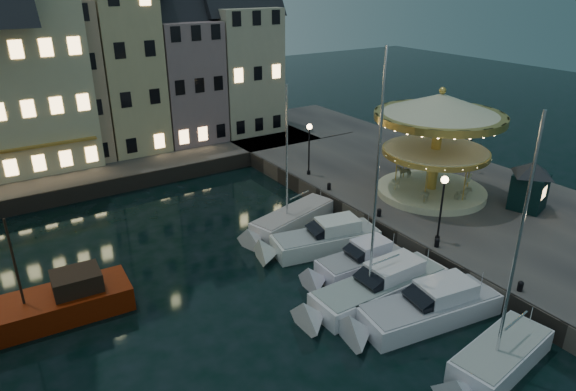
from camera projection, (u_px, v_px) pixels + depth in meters
ground at (354, 305)px, 27.11m from camera, size 160.00×160.00×0.00m
quay_east at (448, 198)px, 38.49m from camera, size 16.00×56.00×1.30m
quay_north at (76, 169)px, 44.45m from camera, size 44.00×12.00×1.30m
quaywall_e at (366, 224)px, 34.48m from camera, size 0.15×44.00×1.30m
quaywall_n at (119, 186)px, 40.82m from camera, size 48.00×0.15×1.30m
streetlamp_b at (442, 199)px, 29.90m from camera, size 0.44×0.44×4.17m
streetlamp_c at (309, 142)px, 40.32m from camera, size 0.44×0.44×4.17m
streetlamp_d at (472, 139)px, 40.96m from camera, size 0.44×0.44×4.17m
bollard_a at (521, 286)px, 25.92m from camera, size 0.30×0.30×0.57m
bollard_b at (437, 242)px, 30.17m from camera, size 0.30×0.30×0.57m
bollard_c at (379, 212)px, 34.02m from camera, size 0.30×0.30×0.57m
bollard_d at (329, 186)px, 38.27m from camera, size 0.30×0.30×0.57m
townhouse_nc at (54, 70)px, 42.80m from camera, size 6.82×8.00×14.80m
townhouse_nd at (123, 59)px, 45.48m from camera, size 5.50×8.00×15.80m
townhouse_ne at (182, 70)px, 48.80m from camera, size 6.16×8.00×12.80m
townhouse_nf at (238, 60)px, 51.63m from camera, size 6.82×8.00×13.80m
motorboat_a at (495, 362)px, 22.32m from camera, size 6.67×2.97×10.97m
motorboat_b at (423, 311)px, 25.58m from camera, size 8.49×3.57×2.15m
motorboat_c at (374, 290)px, 27.23m from camera, size 8.99×2.39×11.98m
motorboat_d at (355, 265)px, 29.63m from camera, size 6.38×2.26×2.15m
motorboat_e at (320, 241)px, 32.33m from camera, size 7.91×3.59×2.15m
motorboat_f at (288, 221)px, 35.15m from camera, size 7.88×3.99×10.50m
red_fishing_boat at (53, 306)px, 25.82m from camera, size 8.08×3.19×6.08m
carousel at (439, 126)px, 35.57m from camera, size 8.97×8.97×7.85m
ticket_kiosk at (532, 177)px, 34.39m from camera, size 3.27×3.27×3.83m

